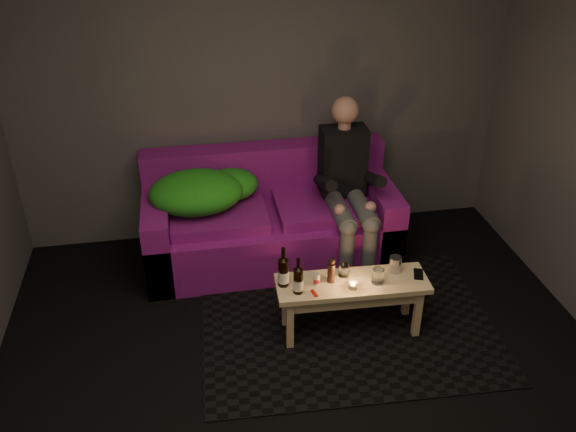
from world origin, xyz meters
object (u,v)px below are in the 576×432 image
Objects in this scene: steel_cup at (395,264)px; beer_bottle_b at (298,280)px; sofa at (270,221)px; person at (347,183)px; coffee_table at (352,290)px; beer_bottle_a at (283,272)px.

beer_bottle_b is at bearing -170.75° from steel_cup.
steel_cup is (0.71, -0.99, 0.17)m from sofa.
person is at bearing -15.29° from sofa.
sofa is at bearing 125.63° from steel_cup.
sofa reaches higher than beer_bottle_b.
person is 1.28× the size of coffee_table.
beer_bottle_b is at bearing -88.97° from sofa.
beer_bottle_b is at bearing -172.43° from coffee_table.
coffee_table is at bearing -168.75° from steel_cup.
person reaches higher than sofa.
steel_cup is (0.12, -0.83, -0.21)m from person.
sofa is 7.51× the size of beer_bottle_b.
sofa reaches higher than coffee_table.
sofa is at bearing 110.68° from coffee_table.
steel_cup is at bearing 9.25° from beer_bottle_b.
steel_cup is at bearing -54.37° from sofa.
sofa is 1.92× the size of coffee_table.
sofa is at bearing 91.03° from beer_bottle_b.
coffee_table is at bearing 7.57° from beer_bottle_b.
steel_cup is at bearing -81.64° from person.
coffee_table is 9.02× the size of steel_cup.
beer_bottle_a reaches higher than beer_bottle_b.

